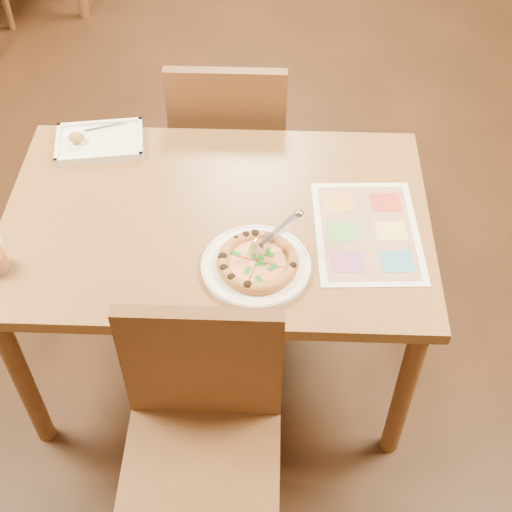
{
  "coord_description": "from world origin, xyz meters",
  "views": [
    {
      "loc": [
        0.18,
        -1.54,
        2.24
      ],
      "look_at": [
        0.13,
        -0.21,
        0.77
      ],
      "focal_mm": 50.0,
      "sensor_mm": 36.0,
      "label": 1
    }
  ],
  "objects_px": {
    "pizza_cutter": "(274,236)",
    "appetizer_tray": "(98,142)",
    "dining_table": "(217,235)",
    "chair_far": "(229,133)",
    "pizza": "(258,262)",
    "menu": "(367,232)",
    "plate": "(256,266)",
    "chair_near": "(202,418)"
  },
  "relations": [
    {
      "from": "dining_table",
      "to": "plate",
      "type": "distance_m",
      "value": 0.26
    },
    {
      "from": "pizza_cutter",
      "to": "pizza",
      "type": "bearing_deg",
      "value": -174.5
    },
    {
      "from": "chair_near",
      "to": "plate",
      "type": "bearing_deg",
      "value": 71.92
    },
    {
      "from": "pizza",
      "to": "menu",
      "type": "relative_size",
      "value": 0.54
    },
    {
      "from": "chair_near",
      "to": "appetizer_tray",
      "type": "height_order",
      "value": "chair_near"
    },
    {
      "from": "dining_table",
      "to": "chair_far",
      "type": "xyz_separation_m",
      "value": [
        -0.0,
        0.6,
        -0.07
      ]
    },
    {
      "from": "chair_near",
      "to": "menu",
      "type": "height_order",
      "value": "chair_near"
    },
    {
      "from": "pizza_cutter",
      "to": "chair_far",
      "type": "bearing_deg",
      "value": 64.35
    },
    {
      "from": "chair_far",
      "to": "dining_table",
      "type": "bearing_deg",
      "value": 90.0
    },
    {
      "from": "pizza",
      "to": "appetizer_tray",
      "type": "relative_size",
      "value": 0.74
    },
    {
      "from": "chair_far",
      "to": "menu",
      "type": "height_order",
      "value": "chair_far"
    },
    {
      "from": "plate",
      "to": "menu",
      "type": "xyz_separation_m",
      "value": [
        0.33,
        0.15,
        -0.01
      ]
    },
    {
      "from": "dining_table",
      "to": "pizza",
      "type": "xyz_separation_m",
      "value": [
        0.13,
        -0.21,
        0.11
      ]
    },
    {
      "from": "pizza",
      "to": "appetizer_tray",
      "type": "distance_m",
      "value": 0.77
    },
    {
      "from": "pizza",
      "to": "menu",
      "type": "height_order",
      "value": "pizza"
    },
    {
      "from": "pizza",
      "to": "pizza_cutter",
      "type": "distance_m",
      "value": 0.09
    },
    {
      "from": "dining_table",
      "to": "chair_far",
      "type": "relative_size",
      "value": 2.77
    },
    {
      "from": "dining_table",
      "to": "pizza",
      "type": "distance_m",
      "value": 0.27
    },
    {
      "from": "chair_far",
      "to": "appetizer_tray",
      "type": "relative_size",
      "value": 1.5
    },
    {
      "from": "chair_far",
      "to": "pizza_cutter",
      "type": "distance_m",
      "value": 0.83
    },
    {
      "from": "dining_table",
      "to": "plate",
      "type": "xyz_separation_m",
      "value": [
        0.13,
        -0.21,
        0.09
      ]
    },
    {
      "from": "chair_far",
      "to": "menu",
      "type": "distance_m",
      "value": 0.81
    },
    {
      "from": "chair_near",
      "to": "plate",
      "type": "xyz_separation_m",
      "value": [
        0.13,
        0.4,
        0.16
      ]
    },
    {
      "from": "plate",
      "to": "appetizer_tray",
      "type": "height_order",
      "value": "appetizer_tray"
    },
    {
      "from": "dining_table",
      "to": "appetizer_tray",
      "type": "distance_m",
      "value": 0.54
    },
    {
      "from": "plate",
      "to": "pizza_cutter",
      "type": "xyz_separation_m",
      "value": [
        0.05,
        0.04,
        0.08
      ]
    },
    {
      "from": "dining_table",
      "to": "pizza",
      "type": "relative_size",
      "value": 5.59
    },
    {
      "from": "plate",
      "to": "menu",
      "type": "bearing_deg",
      "value": 25.23
    },
    {
      "from": "dining_table",
      "to": "chair_near",
      "type": "bearing_deg",
      "value": -90.0
    },
    {
      "from": "dining_table",
      "to": "menu",
      "type": "distance_m",
      "value": 0.47
    },
    {
      "from": "chair_far",
      "to": "pizza",
      "type": "relative_size",
      "value": 2.02
    },
    {
      "from": "chair_near",
      "to": "menu",
      "type": "xyz_separation_m",
      "value": [
        0.45,
        0.55,
        0.16
      ]
    },
    {
      "from": "pizza_cutter",
      "to": "appetizer_tray",
      "type": "xyz_separation_m",
      "value": [
        -0.6,
        0.49,
        -0.08
      ]
    },
    {
      "from": "chair_far",
      "to": "appetizer_tray",
      "type": "bearing_deg",
      "value": 33.3
    },
    {
      "from": "chair_near",
      "to": "appetizer_tray",
      "type": "bearing_deg",
      "value": 114.39
    },
    {
      "from": "chair_near",
      "to": "plate",
      "type": "distance_m",
      "value": 0.45
    },
    {
      "from": "chair_near",
      "to": "pizza_cutter",
      "type": "height_order",
      "value": "chair_near"
    },
    {
      "from": "dining_table",
      "to": "appetizer_tray",
      "type": "relative_size",
      "value": 4.14
    },
    {
      "from": "chair_far",
      "to": "pizza",
      "type": "xyz_separation_m",
      "value": [
        0.13,
        -0.81,
        0.18
      ]
    },
    {
      "from": "chair_far",
      "to": "pizza_cutter",
      "type": "height_order",
      "value": "chair_far"
    },
    {
      "from": "appetizer_tray",
      "to": "pizza",
      "type": "bearing_deg",
      "value": -43.91
    },
    {
      "from": "chair_far",
      "to": "plate",
      "type": "distance_m",
      "value": 0.83
    }
  ]
}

